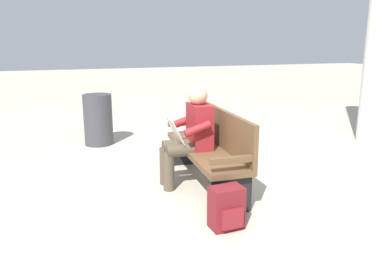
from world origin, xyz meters
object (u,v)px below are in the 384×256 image
at_px(backpack, 227,208).
at_px(trash_bin, 98,120).
at_px(bench_near, 210,147).
at_px(person_seated, 190,133).

bearing_deg(backpack, trash_bin, 13.42).
xyz_separation_m(bench_near, trash_bin, (2.27, 1.07, -0.04)).
bearing_deg(trash_bin, bench_near, -154.78).
relative_size(person_seated, backpack, 3.00).
relative_size(bench_near, backpack, 4.63).
bearing_deg(bench_near, trash_bin, 28.02).
height_order(backpack, trash_bin, trash_bin).
height_order(person_seated, trash_bin, person_seated).
height_order(bench_near, person_seated, person_seated).
bearing_deg(person_seated, trash_bin, 23.56).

